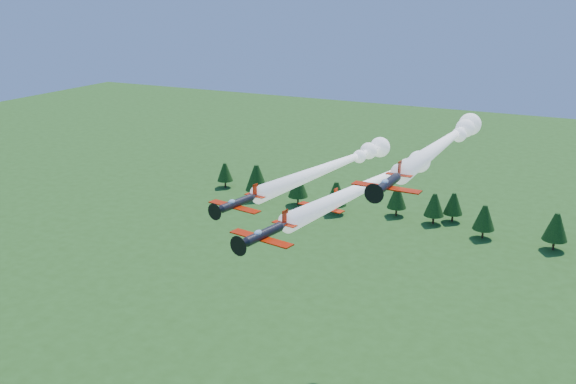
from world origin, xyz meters
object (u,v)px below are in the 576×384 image
at_px(plane_left, 337,164).
at_px(plane_right, 446,141).
at_px(plane_slot, 322,205).
at_px(plane_lead, 374,182).

height_order(plane_left, plane_right, plane_right).
xyz_separation_m(plane_right, plane_slot, (-12.32, -17.48, -6.48)).
distance_m(plane_lead, plane_left, 12.43).
bearing_deg(plane_lead, plane_right, 47.68).
relative_size(plane_lead, plane_left, 1.04).
bearing_deg(plane_right, plane_left, 176.90).
height_order(plane_lead, plane_slot, plane_lead).
height_order(plane_lead, plane_right, plane_right).
bearing_deg(plane_slot, plane_right, 64.83).
bearing_deg(plane_left, plane_lead, -31.40).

